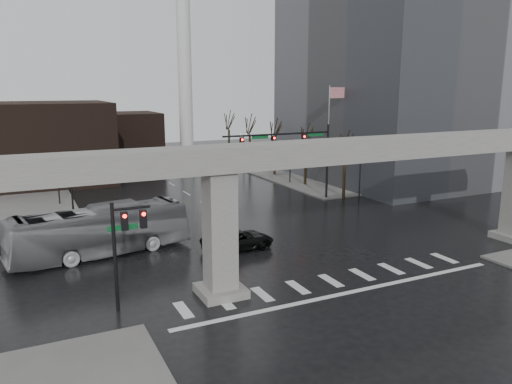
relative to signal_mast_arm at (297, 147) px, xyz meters
The scene contains 23 objects.
ground 21.64m from the signal_mast_arm, 115.57° to the right, with size 160.00×160.00×0.00m, color black.
sidewalk_ne 24.86m from the signal_mast_arm, 45.33° to the left, with size 28.00×36.00×0.15m, color slate.
elevated_guideway 20.35m from the signal_mast_arm, 112.35° to the right, with size 48.00×2.60×8.70m.
office_tower 25.36m from the signal_mast_arm, 20.75° to the left, with size 22.00×26.00×42.00m, color slate.
building_far_left 32.68m from the signal_mast_arm, 134.74° to the left, with size 16.00×14.00×10.00m, color black.
building_far_mid 35.02m from the signal_mast_arm, 108.32° to the left, with size 10.00×10.00×8.00m, color black.
smokestack 28.38m from the signal_mast_arm, 96.28° to the left, with size 3.60×3.60×30.00m.
signal_mast_arm is the anchor object (origin of this frame).
signal_left_pole 28.09m from the signal_mast_arm, 139.26° to the right, with size 2.30×0.30×6.00m.
flagpole_assembly 7.27m from the signal_mast_arm, 26.93° to the left, with size 2.06×0.12×12.00m.
lamp_right_0 6.99m from the signal_mast_arm, 46.80° to the right, with size 1.22×0.32×5.11m.
lamp_right_1 10.51m from the signal_mast_arm, 63.90° to the left, with size 1.22×0.32×5.11m.
lamp_right_2 23.75m from the signal_mast_arm, 79.01° to the left, with size 1.22×0.32×5.11m.
lamp_left_0 23.12m from the signal_mast_arm, 167.96° to the right, with size 1.22×0.32×5.11m.
lamp_left_1 24.42m from the signal_mast_arm, 157.75° to the left, with size 1.22×0.32×5.11m.
lamp_left_2 32.40m from the signal_mast_arm, 134.11° to the left, with size 1.22×0.32×5.11m.
tree_right_0 6.37m from the signal_mast_arm, ahead, with size 1.09×1.58×7.50m.
tree_right_1 9.57m from the signal_mast_arm, 52.50° to the left, with size 1.09×1.61×7.67m.
tree_right_2 16.45m from the signal_mast_arm, 70.00° to the left, with size 1.10×1.63×7.85m.
tree_right_3 24.04m from the signal_mast_arm, 76.58° to the left, with size 1.11×1.66×8.02m.
tree_right_4 31.83m from the signal_mast_arm, 79.94° to the left, with size 1.12×1.69×8.19m.
pickup_truck 17.34m from the signal_mast_arm, 135.19° to the right, with size 2.52×5.46×1.52m, color black.
city_bus 23.11m from the signal_mast_arm, 158.12° to the right, with size 3.00×12.81×3.57m, color #98999D.
Camera 1 is at (-16.98, -25.39, 11.90)m, focal length 35.00 mm.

